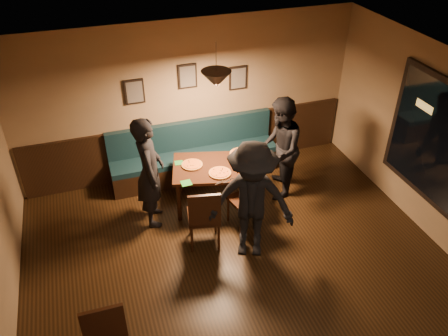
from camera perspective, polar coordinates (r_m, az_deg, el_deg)
name	(u,v)px	position (r m, az deg, el deg)	size (l,w,h in m)	color
floor	(262,310)	(6.18, 4.75, -17.38)	(7.00, 7.00, 0.00)	black
ceiling	(275,118)	(4.36, 6.47, 6.24)	(7.00, 7.00, 0.00)	silver
wall_back	(188,100)	(7.95, -4.52, 8.51)	(6.00, 6.00, 0.00)	#8C704F
wainscot	(191,145)	(8.35, -4.20, 2.85)	(5.88, 0.06, 1.00)	black
booth_bench	(195,153)	(8.13, -3.71, 1.92)	(3.00, 0.60, 1.00)	#0F232D
picture_left	(134,92)	(7.65, -11.18, 9.39)	(0.32, 0.04, 0.42)	black
picture_center	(187,76)	(7.74, -4.62, 11.43)	(0.32, 0.04, 0.42)	black
picture_right	(238,78)	(8.04, 1.77, 11.25)	(0.32, 0.04, 0.42)	black
pendant_lamp	(216,79)	(6.57, -0.98, 11.08)	(0.44, 0.44, 0.25)	black
dining_table	(217,185)	(7.50, -0.85, -2.19)	(1.41, 0.91, 0.76)	black
chair_near_left	(204,215)	(6.69, -2.57, -5.90)	(0.46, 0.46, 1.04)	black
chair_near_right	(245,199)	(7.04, 2.63, -3.90)	(0.43, 0.43, 0.98)	black
diner_left	(150,172)	(6.96, -9.32, -0.53)	(0.67, 0.44, 1.84)	black
diner_right	(280,149)	(7.53, 7.01, 2.40)	(0.87, 0.68, 1.79)	black
diner_front	(252,202)	(6.29, 3.48, -4.24)	(1.20, 0.69, 1.85)	black
pizza_a	(192,165)	(7.31, -4.03, 0.42)	(0.34, 0.34, 0.04)	orange
pizza_b	(220,173)	(7.10, -0.52, -0.62)	(0.35, 0.35, 0.04)	gold
pizza_c	(241,154)	(7.57, 2.18, 1.79)	(0.39, 0.39, 0.04)	orange
soda_glass	(261,167)	(7.17, 4.63, 0.14)	(0.07, 0.07, 0.14)	black
tabasco_bottle	(250,159)	(7.37, 3.26, 1.16)	(0.03, 0.03, 0.12)	maroon
napkin_a	(179,163)	(7.40, -5.68, 0.66)	(0.13, 0.13, 0.01)	#20792A
napkin_b	(186,183)	(6.93, -4.77, -1.89)	(0.16, 0.16, 0.01)	#217E25
cutlery_set	(224,181)	(6.95, 0.04, -1.68)	(0.02, 0.19, 0.00)	silver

